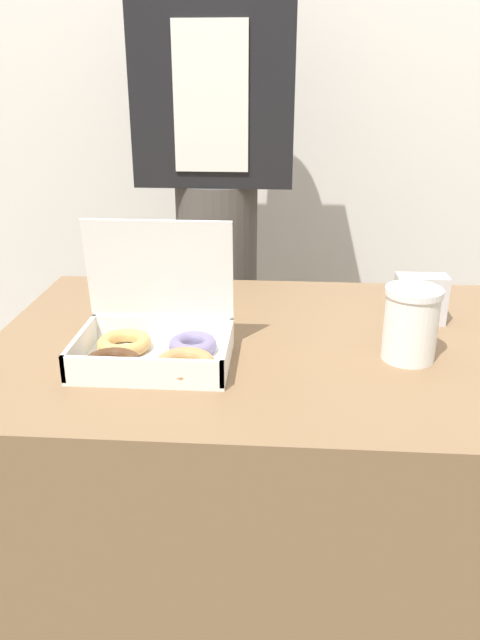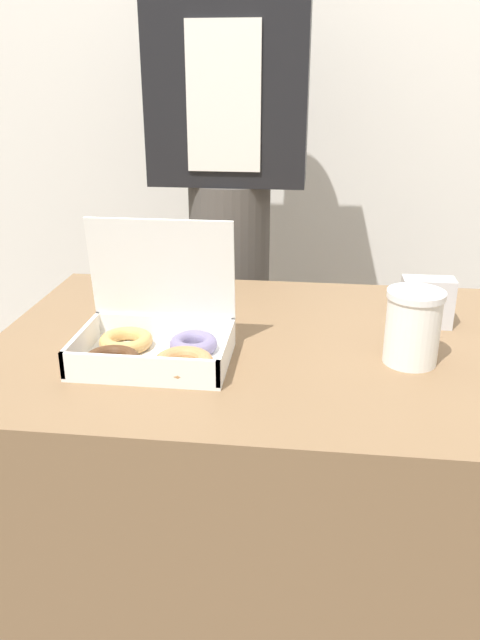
{
  "view_description": "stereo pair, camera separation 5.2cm",
  "coord_description": "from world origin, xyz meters",
  "px_view_note": "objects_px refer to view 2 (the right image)",
  "views": [
    {
      "loc": [
        0.04,
        -1.14,
        1.24
      ],
      "look_at": [
        -0.04,
        -0.09,
        0.82
      ],
      "focal_mm": 35.0,
      "sensor_mm": 36.0,
      "label": 1
    },
    {
      "loc": [
        0.09,
        -1.13,
        1.24
      ],
      "look_at": [
        -0.04,
        -0.09,
        0.82
      ],
      "focal_mm": 35.0,
      "sensor_mm": 36.0,
      "label": 2
    }
  ],
  "objects_px": {
    "donut_box": "(155,340)",
    "person_customer": "(229,178)",
    "napkin_holder": "(427,302)",
    "coffee_cup": "(413,327)"
  },
  "relations": [
    {
      "from": "donut_box",
      "to": "person_customer",
      "type": "xyz_separation_m",
      "value": [
        0.03,
        0.8,
        0.17
      ]
    },
    {
      "from": "donut_box",
      "to": "person_customer",
      "type": "relative_size",
      "value": 0.16
    },
    {
      "from": "donut_box",
      "to": "napkin_holder",
      "type": "xyz_separation_m",
      "value": [
        0.52,
        0.23,
        0.01
      ]
    },
    {
      "from": "donut_box",
      "to": "napkin_holder",
      "type": "height_order",
      "value": "donut_box"
    },
    {
      "from": "coffee_cup",
      "to": "napkin_holder",
      "type": "distance_m",
      "value": 0.2
    },
    {
      "from": "coffee_cup",
      "to": "person_customer",
      "type": "bearing_deg",
      "value": 120.19
    },
    {
      "from": "napkin_holder",
      "to": "donut_box",
      "type": "bearing_deg",
      "value": -155.83
    },
    {
      "from": "donut_box",
      "to": "coffee_cup",
      "type": "height_order",
      "value": "donut_box"
    },
    {
      "from": "coffee_cup",
      "to": "person_customer",
      "type": "height_order",
      "value": "person_customer"
    },
    {
      "from": "napkin_holder",
      "to": "coffee_cup",
      "type": "bearing_deg",
      "value": -106.41
    }
  ]
}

